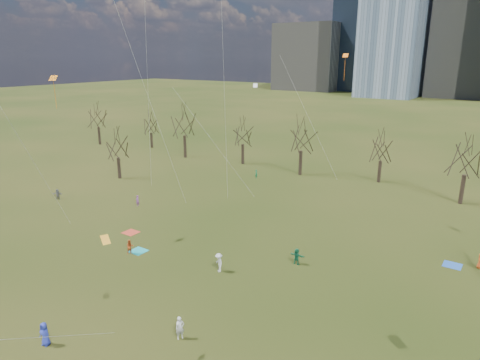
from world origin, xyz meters
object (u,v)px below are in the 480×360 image
Objects in this scene: blanket_teal at (138,251)px; blanket_navy at (452,265)px; blanket_crimson at (131,232)px; person_0 at (45,334)px; person_1 at (180,328)px; person_2 at (130,247)px.

blanket_teal and blanket_navy have the same top height.
person_0 is (9.84, -16.44, 0.83)m from blanket_crimson.
blanket_crimson is 0.94× the size of person_0.
person_0 reaches higher than blanket_crimson.
person_2 is at bearing 93.89° from person_1.
blanket_navy is at bearing 20.50° from blanket_crimson.
blanket_navy is 32.91m from blanket_crimson.
person_1 is at bearing -32.57° from blanket_crimson.
person_1 is 14.77m from person_2.
blanket_teal is 5.06m from blanket_crimson.
person_1 is (12.74, -8.00, 0.82)m from blanket_teal.
person_0 is (-20.98, -27.96, 0.83)m from blanket_navy.
blanket_teal is 15.06m from person_1.
person_1 reaches higher than blanket_navy.
blanket_teal is 30.24m from blanket_navy.
blanket_teal is at bearing -33.87° from blanket_crimson.
blanket_crimson is at bearing 146.13° from blanket_teal.
person_2 is (-12.92, 7.15, -0.09)m from person_1.
person_0 is at bearing -127.05° from person_2.
person_0 is at bearing 161.23° from person_1.
person_2 is at bearing -42.38° from blanket_crimson.
blanket_navy is 26.32m from person_1.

